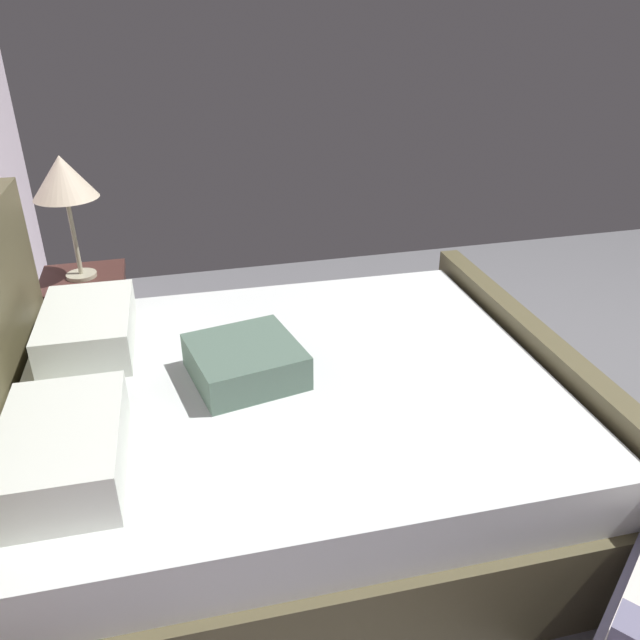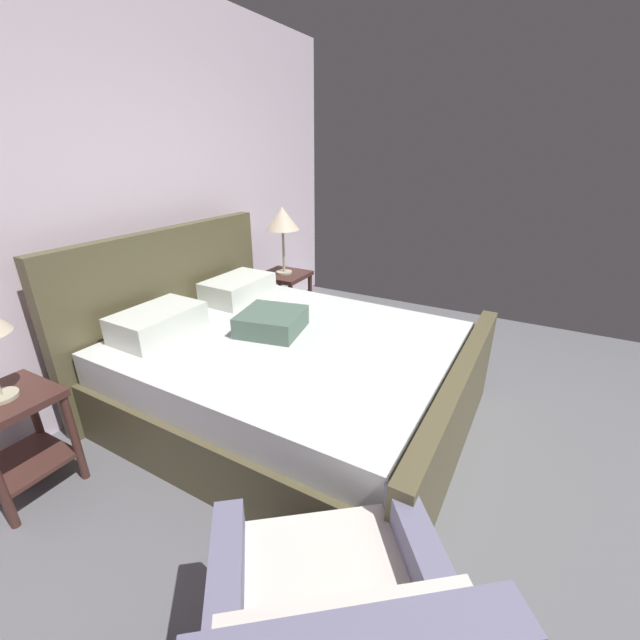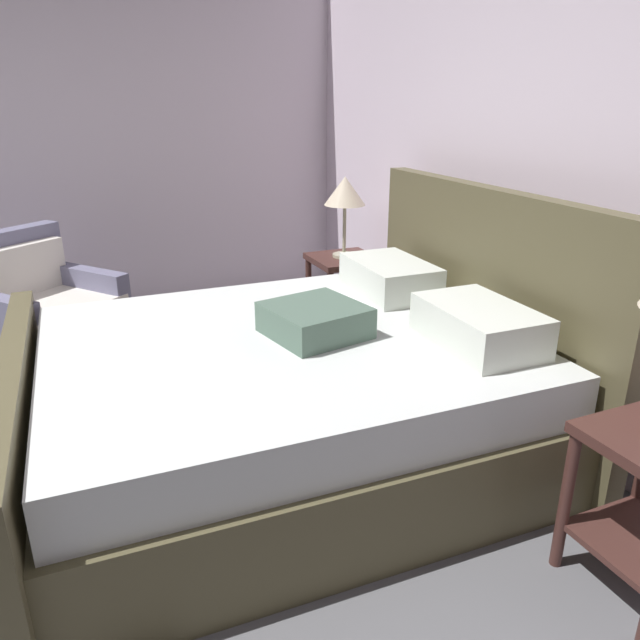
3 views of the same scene
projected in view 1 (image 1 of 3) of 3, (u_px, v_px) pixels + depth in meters
The scene contains 3 objects.
bed at pixel (273, 432), 2.58m from camera, with size 1.97×2.35×1.23m.
nightstand_right at pixel (88, 309), 3.47m from camera, with size 0.44×0.44×0.60m.
table_lamp_right at pixel (63, 180), 3.13m from camera, with size 0.33×0.33×0.66m.
Camera 1 is at (-2.16, 2.34, 1.95)m, focal length 34.89 mm.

